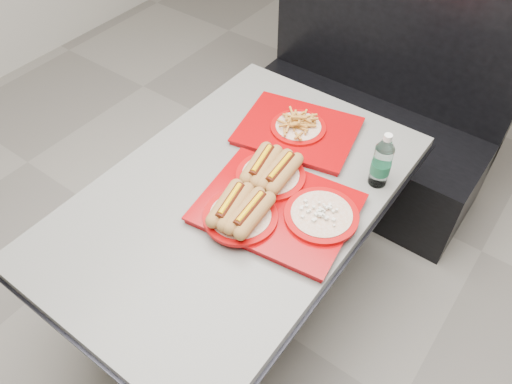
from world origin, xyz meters
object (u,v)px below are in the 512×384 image
Objects in this scene: diner_table at (237,223)px; tray_far at (298,128)px; booth_bench at (365,116)px; tray_near at (272,200)px; water_bottle at (382,163)px.

diner_table is 2.76× the size of tray_far.
tray_far is at bearing 89.90° from diner_table.
booth_bench reaches higher than tray_near.
tray_near reaches higher than diner_table.
tray_near is (0.15, 0.02, 0.21)m from diner_table.
tray_far is at bearing 171.45° from water_bottle.
water_bottle reaches higher than tray_near.
booth_bench is at bearing 90.00° from diner_table.
booth_bench is 1.15m from tray_near.
booth_bench is 2.63× the size of tray_far.
water_bottle is at bearing 54.73° from tray_near.
diner_table is 2.54× the size of tray_near.
diner_table is at bearing -173.06° from tray_near.
diner_table is at bearing -90.00° from booth_bench.
tray_near is 1.09× the size of tray_far.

